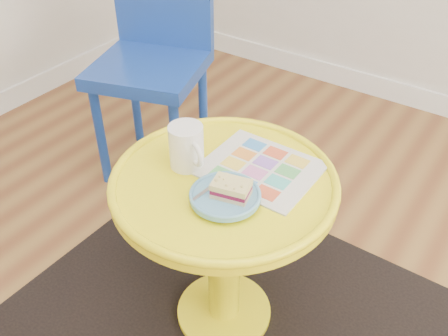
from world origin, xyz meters
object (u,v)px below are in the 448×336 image
Objects in this scene: plate at (225,196)px; newspaper at (260,168)px; side_table at (224,224)px; chair at (155,47)px; mug at (187,146)px.

newspaper is at bearing 89.27° from plate.
chair is (-0.76, 0.59, 0.14)m from side_table.
chair reaches higher than mug.
chair reaches higher than side_table.
newspaper is at bearing 53.97° from mug.
newspaper is (0.06, 0.10, 0.17)m from side_table.
side_table is 3.41× the size of plate.
newspaper is 1.69× the size of plate.
newspaper is at bearing 60.02° from side_table.
chair reaches higher than newspaper.
chair is 3.20× the size of newspaper.
mug is at bearing -150.16° from newspaper.
newspaper is 2.33× the size of mug.
mug is (-0.12, -0.00, 0.23)m from side_table.
plate is at bearing 2.98° from mug.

